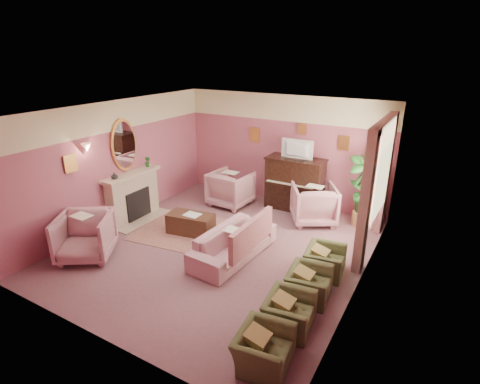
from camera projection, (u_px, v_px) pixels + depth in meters
The scene contains 48 objects.
floor at pixel (221, 248), 7.69m from camera, with size 5.50×6.00×0.01m, color #80545D.
ceiling at pixel (218, 111), 6.69m from camera, with size 5.50×6.00×0.01m, color silver.
wall_back at pixel (283, 150), 9.61m from camera, with size 5.50×0.02×2.80m, color #884C65.
wall_front at pixel (91, 253), 4.76m from camera, with size 5.50×0.02×2.80m, color #884C65.
wall_left at pixel (117, 164), 8.47m from camera, with size 0.02×6.00×2.80m, color #884C65.
wall_right at pixel (365, 213), 5.90m from camera, with size 0.02×6.00×2.80m, color #884C65.
picture_rail_band at pixel (284, 108), 9.22m from camera, with size 5.50×0.01×0.65m, color beige.
stripe_panel at pixel (378, 205), 7.08m from camera, with size 0.01×3.00×2.15m, color #9CAE85.
fireplace_surround at pixel (133, 197), 8.86m from camera, with size 0.30×1.40×1.10m, color #C5B294.
fireplace_inset at pixel (137, 204), 8.87m from camera, with size 0.18×0.72×0.68m, color black.
fire_ember at pixel (139, 211), 8.91m from camera, with size 0.06×0.54×0.10m, color orange.
mantel_shelf at pixel (131, 174), 8.64m from camera, with size 0.40×1.55×0.07m, color #C5B294.
hearth at pixel (141, 219), 8.96m from camera, with size 0.55×1.50×0.02m, color #C5B294.
mirror_frame at pixel (124, 145), 8.47m from camera, with size 0.04×0.72×1.20m, color gold.
mirror_glass at pixel (125, 145), 8.46m from camera, with size 0.01×0.60×1.06m, color silver.
sconce_shade at pixel (86, 147), 7.52m from camera, with size 0.20×0.20×0.16m, color #FFAB80.
piano at pixel (295, 184), 9.39m from camera, with size 1.40×0.60×1.30m, color black.
piano_keyshelf at pixel (289, 186), 9.08m from camera, with size 1.30×0.12×0.06m, color black.
piano_keys at pixel (289, 184), 9.07m from camera, with size 1.20×0.08×0.02m, color beige.
piano_top at pixel (296, 159), 9.15m from camera, with size 1.45×0.65×0.04m, color black.
television at pixel (296, 148), 9.01m from camera, with size 0.80×0.12×0.48m, color black.
print_back_left at pixel (255, 135), 9.84m from camera, with size 0.30×0.03×0.38m, color gold.
print_back_right at pixel (344, 143), 8.72m from camera, with size 0.26×0.03×0.34m, color gold.
print_back_mid at pixel (302, 129), 9.14m from camera, with size 0.22×0.03×0.26m, color gold.
print_left_wall at pixel (70, 163), 7.37m from camera, with size 0.03×0.28×0.36m, color gold.
window_blind at pixel (383, 169), 7.07m from camera, with size 0.03×1.40×1.80m, color silver.
curtain_left at pixel (365, 204), 6.51m from camera, with size 0.16×0.34×2.60m, color #B06468.
curtain_right at pixel (385, 175), 8.00m from camera, with size 0.16×0.34×2.60m, color #B06468.
pelmet at pixel (385, 124), 6.80m from camera, with size 0.16×2.20×0.16m, color #B06468.
mantel_plant at pixel (148, 162), 9.02m from camera, with size 0.16×0.16×0.28m, color #246423.
mantel_vase at pixel (114, 176), 8.20m from camera, with size 0.16×0.16×0.16m, color beige.
area_rug at pixel (195, 232), 8.35m from camera, with size 2.50×1.80×0.01m, color #9E6358.
coffee_table at pixel (191, 224), 8.25m from camera, with size 1.00×0.50×0.45m, color #422919.
table_paper at pixel (192, 215), 8.15m from camera, with size 0.35×0.28×0.01m, color silver.
sofa at pixel (234, 238), 7.24m from camera, with size 0.67×2.02×0.82m, color #C38990.
sofa_throw at pixel (252, 234), 6.98m from camera, with size 0.10×1.53×0.56m, color #B06468.
floral_armchair_left at pixel (231, 187), 9.67m from camera, with size 0.96×0.96×1.00m, color #C38990.
floral_armchair_right at pixel (314, 202), 8.69m from camera, with size 0.96×0.96×1.00m, color #C38990.
floral_armchair_front at pixel (85, 234), 7.18m from camera, with size 0.96×0.96×1.00m, color #C38990.
olive_chair_a at pixel (264, 344), 4.74m from camera, with size 0.54×0.77×0.66m, color #555E34.
olive_chair_b at pixel (289, 308), 5.40m from camera, with size 0.54×0.77×0.66m, color #555E34.
olive_chair_c at pixel (309, 279), 6.07m from camera, with size 0.54×0.77×0.66m, color #555E34.
olive_chair_d at pixel (325, 257), 6.73m from camera, with size 0.54×0.77×0.66m, color #555E34.
side_table at pixel (369, 212), 8.56m from camera, with size 0.52×0.52×0.70m, color #F0EBCB.
side_plant_big at pixel (372, 190), 8.37m from camera, with size 0.30×0.30×0.34m, color #246423.
side_plant_small at pixel (377, 194), 8.25m from camera, with size 0.16×0.16×0.28m, color #246423.
palm_pot at pixel (359, 219), 8.63m from camera, with size 0.34×0.34×0.34m, color #A47046.
palm_plant at pixel (364, 182), 8.31m from camera, with size 0.76×0.76×1.44m, color #246423.
Camera 1 is at (3.73, -5.66, 3.82)m, focal length 28.00 mm.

